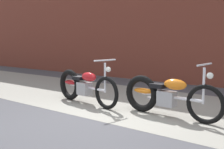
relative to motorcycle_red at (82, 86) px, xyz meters
name	(u,v)px	position (x,y,z in m)	size (l,w,h in m)	color
ground_plane	(99,121)	(1.26, -0.89, -0.40)	(80.00, 80.00, 0.00)	#47474C
sidewalk_slab	(150,104)	(1.26, 0.86, -0.40)	(36.00, 3.50, 0.01)	gray
motorcycle_red	(82,86)	(0.00, 0.00, 0.00)	(2.00, 0.64, 1.03)	black
motorcycle_orange	(163,95)	(1.96, 0.15, 0.00)	(2.01, 0.58, 1.03)	black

